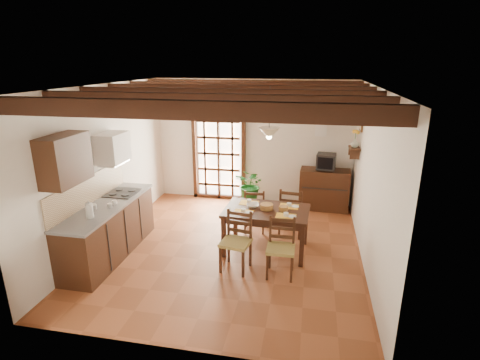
% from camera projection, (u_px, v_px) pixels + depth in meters
% --- Properties ---
extents(ground_plane, '(5.00, 5.00, 0.00)m').
position_uv_depth(ground_plane, '(230.00, 248.00, 6.64)').
color(ground_plane, brown).
extents(room_shell, '(4.52, 5.02, 2.81)m').
position_uv_depth(room_shell, '(229.00, 148.00, 6.09)').
color(room_shell, silver).
rests_on(room_shell, ground_plane).
extents(ceiling_beams, '(4.50, 4.34, 0.20)m').
position_uv_depth(ceiling_beams, '(229.00, 93.00, 5.82)').
color(ceiling_beams, black).
rests_on(ceiling_beams, room_shell).
extents(french_door, '(1.26, 0.11, 2.32)m').
position_uv_depth(french_door, '(219.00, 150.00, 8.72)').
color(french_door, white).
rests_on(french_door, ground_plane).
extents(kitchen_counter, '(0.64, 2.25, 1.38)m').
position_uv_depth(kitchen_counter, '(109.00, 229.00, 6.29)').
color(kitchen_counter, '#351D11').
rests_on(kitchen_counter, ground_plane).
extents(upper_cabinet, '(0.35, 0.80, 0.70)m').
position_uv_depth(upper_cabinet, '(65.00, 160.00, 5.24)').
color(upper_cabinet, '#351D11').
rests_on(upper_cabinet, room_shell).
extents(range_hood, '(0.38, 0.60, 0.54)m').
position_uv_depth(range_hood, '(113.00, 148.00, 6.44)').
color(range_hood, white).
rests_on(range_hood, room_shell).
extents(counter_items, '(0.50, 1.43, 0.25)m').
position_uv_depth(counter_items, '(109.00, 200.00, 6.23)').
color(counter_items, black).
rests_on(counter_items, kitchen_counter).
extents(dining_table, '(1.46, 0.98, 0.77)m').
position_uv_depth(dining_table, '(266.00, 215.00, 6.37)').
color(dining_table, '#331A10').
rests_on(dining_table, ground_plane).
extents(chair_near_left, '(0.50, 0.48, 0.95)m').
position_uv_depth(chair_near_left, '(236.00, 252.00, 5.89)').
color(chair_near_left, '#9C8A42').
rests_on(chair_near_left, ground_plane).
extents(chair_near_right, '(0.42, 0.40, 0.91)m').
position_uv_depth(chair_near_right, '(280.00, 258.00, 5.74)').
color(chair_near_right, '#9C8A42').
rests_on(chair_near_right, ground_plane).
extents(chair_far_left, '(0.44, 0.42, 0.88)m').
position_uv_depth(chair_far_left, '(255.00, 218.00, 7.24)').
color(chair_far_left, '#9C8A42').
rests_on(chair_far_left, ground_plane).
extents(chair_far_right, '(0.48, 0.46, 0.95)m').
position_uv_depth(chair_far_right, '(291.00, 220.00, 7.07)').
color(chair_far_right, '#9C8A42').
rests_on(chair_far_right, ground_plane).
extents(table_setting, '(1.03, 0.69, 0.10)m').
position_uv_depth(table_setting, '(267.00, 207.00, 6.33)').
color(table_setting, yellow).
rests_on(table_setting, dining_table).
extents(table_bowl, '(0.24, 0.24, 0.05)m').
position_uv_depth(table_bowl, '(253.00, 206.00, 6.44)').
color(table_bowl, white).
rests_on(table_bowl, dining_table).
extents(sideboard, '(1.08, 0.52, 0.90)m').
position_uv_depth(sideboard, '(324.00, 189.00, 8.29)').
color(sideboard, '#351D11').
rests_on(sideboard, ground_plane).
extents(crt_tv, '(0.43, 0.41, 0.34)m').
position_uv_depth(crt_tv, '(326.00, 161.00, 8.09)').
color(crt_tv, black).
rests_on(crt_tv, sideboard).
extents(fuse_box, '(0.25, 0.03, 0.32)m').
position_uv_depth(fuse_box, '(321.00, 129.00, 8.16)').
color(fuse_box, white).
rests_on(fuse_box, room_shell).
extents(plant_pot, '(0.38, 0.38, 0.23)m').
position_uv_depth(plant_pot, '(251.00, 204.00, 8.41)').
color(plant_pot, maroon).
rests_on(plant_pot, ground_plane).
extents(potted_plant, '(2.16, 2.02, 1.93)m').
position_uv_depth(potted_plant, '(251.00, 184.00, 8.27)').
color(potted_plant, '#144C19').
rests_on(potted_plant, ground_plane).
extents(wall_shelf, '(0.20, 0.42, 0.20)m').
position_uv_depth(wall_shelf, '(354.00, 150.00, 7.29)').
color(wall_shelf, '#351D11').
rests_on(wall_shelf, room_shell).
extents(shelf_vase, '(0.15, 0.15, 0.15)m').
position_uv_depth(shelf_vase, '(355.00, 143.00, 7.25)').
color(shelf_vase, '#B2BFB2').
rests_on(shelf_vase, wall_shelf).
extents(shelf_flowers, '(0.14, 0.14, 0.36)m').
position_uv_depth(shelf_flowers, '(356.00, 132.00, 7.19)').
color(shelf_flowers, yellow).
rests_on(shelf_flowers, shelf_vase).
extents(framed_picture, '(0.03, 0.32, 0.32)m').
position_uv_depth(framed_picture, '(361.00, 123.00, 7.11)').
color(framed_picture, brown).
rests_on(framed_picture, room_shell).
extents(pendant_lamp, '(0.36, 0.36, 0.84)m').
position_uv_depth(pendant_lamp, '(269.00, 132.00, 6.03)').
color(pendant_lamp, black).
rests_on(pendant_lamp, room_shell).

